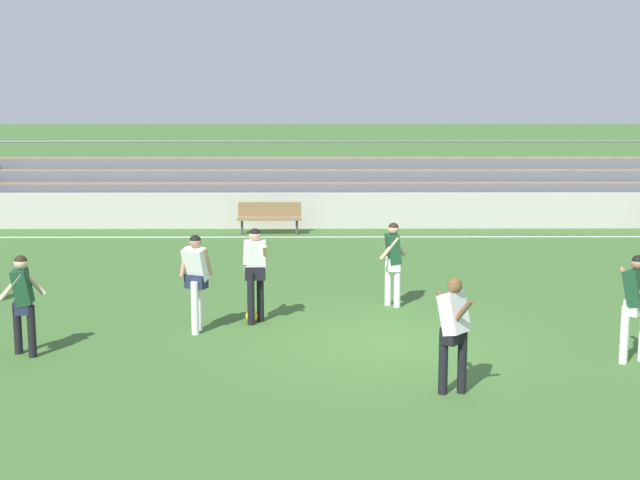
# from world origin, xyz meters

# --- Properties ---
(ground_plane) EXTENTS (160.00, 160.00, 0.00)m
(ground_plane) POSITION_xyz_m (0.00, 0.00, 0.00)
(ground_plane) COLOR #3D662D
(field_line_sideline) EXTENTS (44.00, 0.12, 0.01)m
(field_line_sideline) POSITION_xyz_m (0.00, 10.56, 0.00)
(field_line_sideline) COLOR white
(field_line_sideline) RESTS_ON ground
(sideline_wall) EXTENTS (48.00, 0.16, 1.06)m
(sideline_wall) POSITION_xyz_m (0.00, 12.13, 0.53)
(sideline_wall) COLOR #BCB7AD
(sideline_wall) RESTS_ON ground
(bleacher_stand) EXTENTS (27.61, 3.39, 2.33)m
(bleacher_stand) POSITION_xyz_m (1.84, 14.65, 0.97)
(bleacher_stand) COLOR #897051
(bleacher_stand) RESTS_ON ground
(bench_far_left) EXTENTS (1.80, 0.40, 0.90)m
(bench_far_left) POSITION_xyz_m (-2.45, 11.09, 0.55)
(bench_far_left) COLOR olive
(bench_far_left) RESTS_ON ground
(player_white_pressing_high) EXTENTS (0.44, 0.57, 1.73)m
(player_white_pressing_high) POSITION_xyz_m (-2.23, 1.26, 1.03)
(player_white_pressing_high) COLOR black
(player_white_pressing_high) RESTS_ON ground
(player_white_wide_left) EXTENTS (0.58, 0.49, 1.71)m
(player_white_wide_left) POSITION_xyz_m (-3.21, 0.66, 1.02)
(player_white_wide_left) COLOR white
(player_white_wide_left) RESTS_ON ground
(player_dark_dropping_back) EXTENTS (0.51, 0.72, 1.69)m
(player_dark_dropping_back) POSITION_xyz_m (3.75, -1.12, 1.01)
(player_dark_dropping_back) COLOR white
(player_dark_dropping_back) RESTS_ON ground
(player_white_trailing_run) EXTENTS (0.51, 0.68, 1.65)m
(player_white_trailing_run) POSITION_xyz_m (0.74, -2.56, 0.98)
(player_white_trailing_run) COLOR black
(player_white_trailing_run) RESTS_ON ground
(player_dark_overlapping) EXTENTS (0.56, 0.46, 1.63)m
(player_dark_overlapping) POSITION_xyz_m (0.33, 2.52, 0.97)
(player_dark_overlapping) COLOR white
(player_dark_overlapping) RESTS_ON ground
(player_dark_challenging) EXTENTS (0.65, 0.46, 1.62)m
(player_dark_challenging) POSITION_xyz_m (-5.76, -0.70, 0.96)
(player_dark_challenging) COLOR black
(player_dark_challenging) RESTS_ON ground
(soccer_ball) EXTENTS (0.22, 0.22, 0.22)m
(soccer_ball) POSITION_xyz_m (-2.31, 1.31, 0.11)
(soccer_ball) COLOR yellow
(soccer_ball) RESTS_ON ground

